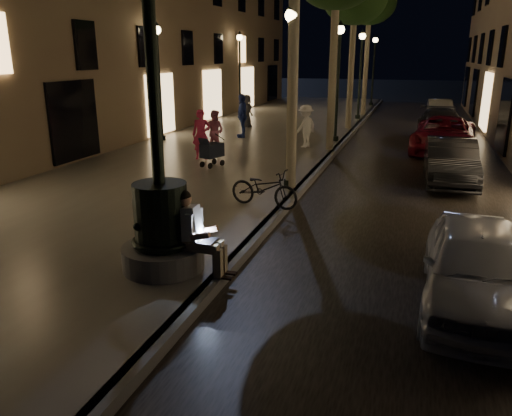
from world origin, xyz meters
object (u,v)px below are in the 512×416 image
at_px(pedestrian_pink, 215,131).
at_px(lamp_curb_d, 374,61).
at_px(car_front, 477,267).
at_px(car_rear, 441,125).
at_px(lamp_left_b, 158,66).
at_px(car_third, 444,135).
at_px(lamp_curb_c, 361,63).
at_px(fountain_lamppost, 161,212).
at_px(lamp_curb_a, 291,74).
at_px(pedestrian_dark, 247,111).
at_px(bicycle, 264,188).
at_px(seated_man_laptop, 195,231).
at_px(pedestrian_blue, 242,116).
at_px(stroller, 212,151).
at_px(car_fifth, 440,110).
at_px(lamp_left_c, 240,63).
at_px(car_second, 451,162).
at_px(pedestrian_red, 201,135).
at_px(lamp_curb_b, 339,67).
at_px(pedestrian_white, 306,126).
at_px(tree_far, 370,4).

bearing_deg(pedestrian_pink, lamp_curb_d, -92.20).
xyz_separation_m(car_front, car_rear, (0.00, 16.44, 0.02)).
distance_m(lamp_left_b, car_third, 11.81).
xyz_separation_m(lamp_curb_c, car_rear, (4.30, -5.00, -2.56)).
bearing_deg(fountain_lamppost, lamp_curb_a, 83.35).
distance_m(car_rear, pedestrian_dark, 9.26).
bearing_deg(lamp_left_b, bicycle, -48.93).
height_order(seated_man_laptop, pedestrian_blue, pedestrian_blue).
bearing_deg(stroller, bicycle, -32.42).
bearing_deg(bicycle, car_fifth, -2.80).
xyz_separation_m(lamp_left_c, pedestrian_dark, (2.15, -5.09, -2.24)).
bearing_deg(lamp_curb_a, pedestrian_dark, 114.40).
xyz_separation_m(car_front, car_second, (0.00, 8.06, 0.00)).
xyz_separation_m(lamp_curb_a, pedestrian_red, (-3.84, 2.77, -2.18)).
bearing_deg(stroller, fountain_lamppost, -53.61).
height_order(lamp_left_c, car_third, lamp_left_c).
bearing_deg(lamp_curb_c, car_front, -78.66).
relative_size(lamp_curb_b, lamp_left_c, 1.00).
bearing_deg(stroller, lamp_curb_c, 97.77).
relative_size(lamp_left_c, car_fifth, 1.30).
relative_size(lamp_curb_a, car_third, 0.97).
distance_m(lamp_curb_d, pedestrian_white, 17.98).
bearing_deg(fountain_lamppost, car_front, 6.35).
distance_m(lamp_curb_c, pedestrian_white, 10.11).
height_order(lamp_left_b, car_second, lamp_left_b).
height_order(lamp_curb_a, car_fifth, lamp_curb_a).
relative_size(car_third, car_rear, 1.07).
bearing_deg(stroller, car_third, 59.20).
bearing_deg(lamp_curb_c, car_rear, -49.30).
height_order(tree_far, pedestrian_white, tree_far).
bearing_deg(seated_man_laptop, lamp_curb_a, 89.18).
height_order(stroller, car_front, car_front).
bearing_deg(car_rear, fountain_lamppost, -110.25).
distance_m(car_fifth, pedestrian_dark, 11.71).
distance_m(lamp_left_b, pedestrian_white, 6.59).
relative_size(tree_far, lamp_curb_b, 1.56).
bearing_deg(pedestrian_white, car_rear, 160.64).
height_order(pedestrian_pink, pedestrian_dark, pedestrian_dark).
xyz_separation_m(lamp_curb_b, pedestrian_dark, (-4.95, 2.91, -2.24)).
bearing_deg(lamp_left_c, car_fifth, 9.43).
bearing_deg(bicycle, pedestrian_pink, 41.58).
xyz_separation_m(seated_man_laptop, lamp_curb_d, (0.09, 30.00, 2.29)).
relative_size(lamp_curb_d, car_second, 1.21).
bearing_deg(car_third, car_rear, 94.79).
bearing_deg(pedestrian_white, car_third, 134.61).
height_order(tree_far, lamp_curb_c, tree_far).
xyz_separation_m(car_front, car_fifth, (0.13, 23.36, -0.04)).
relative_size(lamp_curb_a, car_second, 1.21).
bearing_deg(bicycle, car_second, -33.43).
relative_size(pedestrian_dark, bicycle, 0.91).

